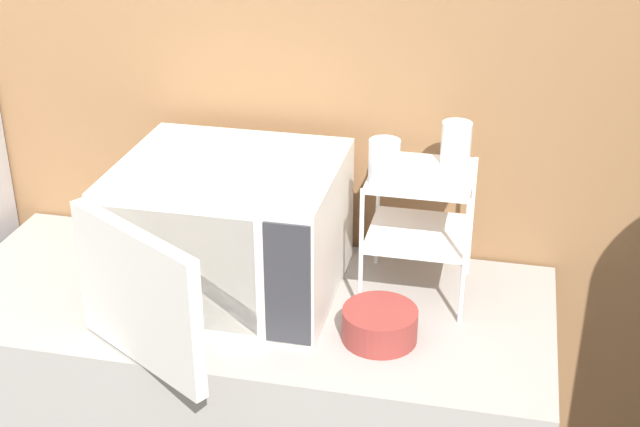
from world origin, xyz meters
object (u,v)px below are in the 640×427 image
at_px(dish_rack, 420,208).
at_px(bowl, 380,325).
at_px(microwave, 227,231).
at_px(glass_front_left, 384,162).
at_px(glass_back_right, 456,143).

distance_m(dish_rack, bowl, 0.29).
bearing_deg(microwave, glass_front_left, 4.52).
distance_m(microwave, dish_rack, 0.44).
relative_size(dish_rack, glass_back_right, 3.10).
bearing_deg(glass_back_right, glass_front_left, -134.98).
bearing_deg(bowl, dish_rack, 76.75).
height_order(microwave, glass_back_right, glass_back_right).
distance_m(glass_front_left, bowl, 0.35).
bearing_deg(microwave, bowl, -17.48).
height_order(dish_rack, glass_front_left, glass_front_left).
distance_m(microwave, glass_back_right, 0.55).
relative_size(glass_back_right, bowl, 0.60).
bearing_deg(microwave, glass_back_right, 18.89).
height_order(dish_rack, bowl, dish_rack).
bearing_deg(glass_back_right, microwave, -161.11).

